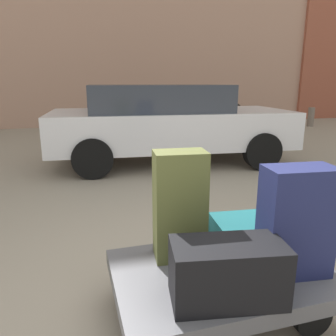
% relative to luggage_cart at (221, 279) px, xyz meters
% --- Properties ---
extents(ground_plane, '(60.00, 60.00, 0.00)m').
position_rel_luggage_cart_xyz_m(ground_plane, '(0.00, 0.00, -0.27)').
color(ground_plane, gray).
extents(luggage_cart, '(1.33, 0.89, 0.34)m').
position_rel_luggage_cart_xyz_m(luggage_cart, '(0.00, 0.00, 0.00)').
color(luggage_cart, '#4C4C51').
rests_on(luggage_cart, ground_plane).
extents(suitcase_teal_rear_right, '(0.58, 0.49, 0.22)m').
position_rel_luggage_cart_xyz_m(suitcase_teal_rear_right, '(0.31, 0.15, 0.18)').
color(suitcase_teal_rear_right, '#144C51').
rests_on(suitcase_teal_rear_right, luggage_cart).
extents(suitcase_olive_center, '(0.35, 0.24, 0.71)m').
position_rel_luggage_cart_xyz_m(suitcase_olive_center, '(-0.20, 0.23, 0.43)').
color(suitcase_olive_center, '#4C5128').
rests_on(suitcase_olive_center, luggage_cart).
extents(duffel_bag_black_rear_left, '(0.64, 0.40, 0.32)m').
position_rel_luggage_cart_xyz_m(duffel_bag_black_rear_left, '(-0.10, -0.27, 0.23)').
color(duffel_bag_black_rear_left, black).
rests_on(duffel_bag_black_rear_left, luggage_cart).
extents(suitcase_navy_front_right, '(0.43, 0.27, 0.66)m').
position_rel_luggage_cart_xyz_m(suitcase_navy_front_right, '(0.40, -0.14, 0.40)').
color(suitcase_navy_front_right, '#191E47').
rests_on(suitcase_navy_front_right, luggage_cart).
extents(parked_car, '(4.45, 2.23, 1.42)m').
position_rel_luggage_cart_xyz_m(parked_car, '(0.86, 4.18, 0.49)').
color(parked_car, silver).
rests_on(parked_car, ground_plane).
extents(bicycle_leaning, '(1.70, 0.59, 0.96)m').
position_rel_luggage_cart_xyz_m(bicycle_leaning, '(4.37, 9.05, 0.10)').
color(bicycle_leaning, black).
rests_on(bicycle_leaning, ground_plane).
extents(bollard_kerb_near, '(0.21, 0.21, 0.63)m').
position_rel_luggage_cart_xyz_m(bollard_kerb_near, '(2.23, 7.79, 0.04)').
color(bollard_kerb_near, '#72665B').
rests_on(bollard_kerb_near, ground_plane).
extents(bollard_kerb_mid, '(0.21, 0.21, 0.63)m').
position_rel_luggage_cart_xyz_m(bollard_kerb_mid, '(3.46, 7.79, 0.04)').
color(bollard_kerb_mid, '#72665B').
rests_on(bollard_kerb_mid, ground_plane).
extents(bollard_kerb_far, '(0.21, 0.21, 0.63)m').
position_rel_luggage_cart_xyz_m(bollard_kerb_far, '(5.36, 7.79, 0.04)').
color(bollard_kerb_far, '#72665B').
rests_on(bollard_kerb_far, ground_plane).
extents(bollard_corner, '(0.21, 0.21, 0.63)m').
position_rel_luggage_cart_xyz_m(bollard_corner, '(6.97, 7.79, 0.04)').
color(bollard_corner, '#72665B').
rests_on(bollard_corner, ground_plane).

